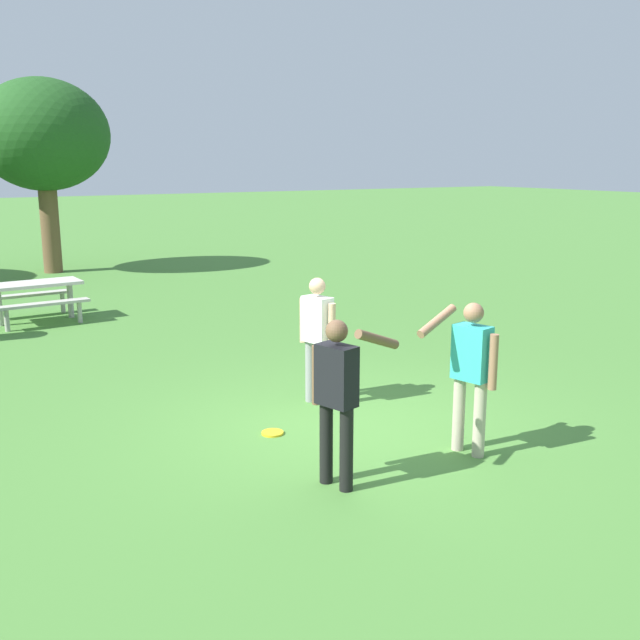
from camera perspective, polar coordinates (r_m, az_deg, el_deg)
ground_plane at (r=8.74m, az=2.75°, el=-8.26°), size 120.00×120.00×0.00m
person_thrower at (r=9.25m, az=-0.21°, el=-0.97°), size 0.30×0.60×1.64m
person_catcher at (r=7.81m, az=11.64°, el=-3.58°), size 0.77×0.60×1.64m
person_bystander at (r=6.89m, az=1.37°, el=-5.49°), size 0.78×0.59×1.64m
frisbee at (r=8.51m, az=-3.72°, el=-8.76°), size 0.25×0.25×0.03m
picnic_table_near at (r=15.18m, az=-21.32°, el=1.97°), size 1.78×1.52×0.77m
tree_far_right at (r=21.66m, az=-20.76°, el=13.23°), size 3.53×3.53×5.25m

